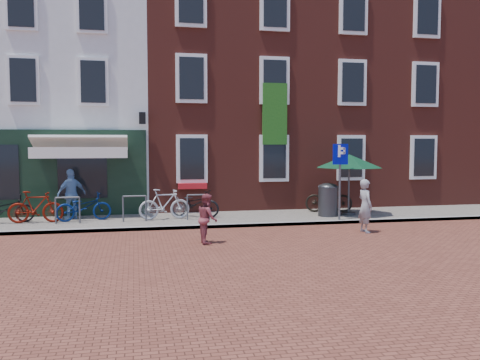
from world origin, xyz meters
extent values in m
plane|color=brown|center=(0.00, 0.00, 0.00)|extent=(80.00, 80.00, 0.00)
cube|color=slate|center=(1.00, 1.50, 0.05)|extent=(24.00, 3.00, 0.10)
cube|color=silver|center=(-5.00, 7.00, 4.50)|extent=(8.00, 8.00, 9.00)
cube|color=maroon|center=(2.00, 7.00, 5.00)|extent=(6.00, 8.00, 10.00)
cube|color=maroon|center=(8.00, 7.00, 5.00)|extent=(6.00, 8.00, 10.00)
cube|color=maroon|center=(14.50, 7.00, 4.50)|extent=(7.00, 8.00, 9.00)
cylinder|color=#363638|center=(4.87, 1.11, 0.58)|extent=(0.65, 0.65, 0.97)
ellipsoid|color=#363638|center=(4.87, 1.11, 1.14)|extent=(0.65, 0.65, 0.29)
cylinder|color=#4C4C4F|center=(4.92, 0.25, 1.30)|extent=(0.07, 0.07, 2.39)
cube|color=#020998|center=(4.92, 0.23, 2.20)|extent=(0.50, 0.04, 0.65)
cylinder|color=#4C4C4F|center=(5.69, 1.30, 0.14)|extent=(0.50, 0.50, 0.08)
cylinder|color=#4C4C4F|center=(5.69, 1.30, 1.07)|extent=(0.06, 0.06, 1.94)
cone|color=#0B381F|center=(5.69, 1.30, 2.04)|extent=(2.31, 2.31, 0.45)
imported|color=gray|center=(4.95, -1.54, 0.76)|extent=(0.43, 0.60, 1.52)
imported|color=brown|center=(0.31, -2.18, 0.64)|extent=(0.50, 0.63, 1.27)
imported|color=#7099C5|center=(-3.48, 2.11, 0.91)|extent=(1.02, 0.84, 1.63)
imported|color=black|center=(-5.39, 1.67, 0.55)|extent=(1.77, 0.87, 0.89)
imported|color=#5E0E04|center=(-4.48, 1.52, 0.59)|extent=(1.64, 0.46, 0.99)
imported|color=#051B52|center=(-3.07, 1.67, 0.55)|extent=(1.78, 0.92, 0.89)
imported|color=#B0AFB2|center=(-0.56, 1.46, 0.59)|extent=(1.69, 0.67, 0.99)
imported|color=black|center=(0.46, 1.84, 0.55)|extent=(1.78, 1.29, 0.89)
imported|color=black|center=(5.24, 1.98, 0.59)|extent=(1.71, 0.98, 0.99)
camera|label=1|loc=(-1.48, -14.96, 2.55)|focal=38.16mm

